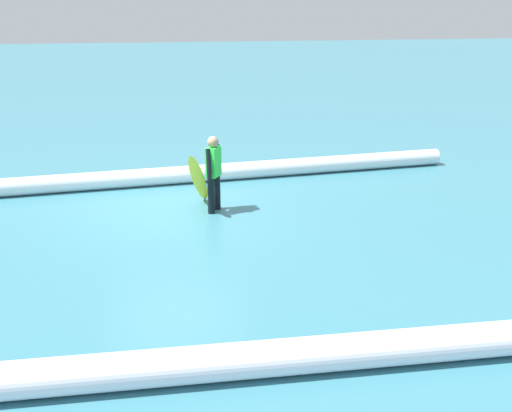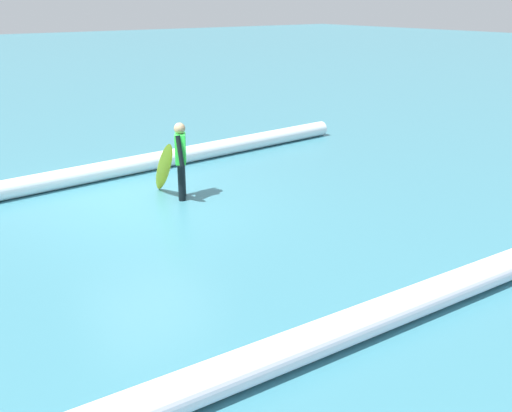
% 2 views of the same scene
% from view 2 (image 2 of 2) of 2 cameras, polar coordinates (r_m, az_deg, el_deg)
% --- Properties ---
extents(ground_plane, '(123.05, 123.05, 0.00)m').
position_cam_2_polar(ground_plane, '(11.62, -10.78, 0.12)').
color(ground_plane, teal).
extents(surfer, '(0.35, 0.53, 1.52)m').
position_cam_2_polar(surfer, '(11.64, -7.24, 4.73)').
color(surfer, black).
rests_on(surfer, ground_plane).
extents(surfboard, '(0.65, 1.37, 1.29)m').
position_cam_2_polar(surfboard, '(11.72, -8.84, 3.64)').
color(surfboard, yellow).
rests_on(surfboard, ground_plane).
extents(wave_crest_foreground, '(18.00, 1.61, 0.40)m').
position_cam_2_polar(wave_crest_foreground, '(12.64, -22.95, 1.43)').
color(wave_crest_foreground, silver).
rests_on(wave_crest_foreground, ground_plane).
extents(wave_crest_midground, '(19.11, 1.42, 0.41)m').
position_cam_2_polar(wave_crest_midground, '(7.03, 9.27, -11.30)').
color(wave_crest_midground, white).
rests_on(wave_crest_midground, ground_plane).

